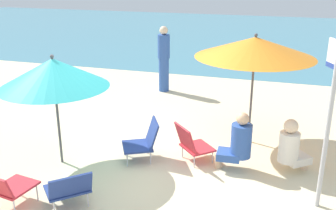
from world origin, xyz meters
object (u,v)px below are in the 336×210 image
object	(u,v)px
person_a	(291,147)
person_b	(164,59)
beach_chair_a	(144,140)
warning_sign	(332,103)
umbrella_orange	(255,47)
person_c	(238,142)
beach_chair_d	(192,143)
beach_chair_e	(69,188)
umbrella_teal	(53,73)
beach_chair_b	(8,187)

from	to	relation	value
person_a	person_b	distance (m)	4.76
beach_chair_a	warning_sign	size ratio (longest dim) A/B	0.33
umbrella_orange	person_b	world-z (taller)	umbrella_orange
person_c	warning_sign	xyz separation A→B (m)	(1.17, -0.68, 0.98)
beach_chair_d	person_c	bearing A→B (deg)	-47.93
beach_chair_a	warning_sign	bearing A→B (deg)	139.44
person_a	warning_sign	world-z (taller)	warning_sign
umbrella_orange	beach_chair_a	size ratio (longest dim) A/B	2.77
beach_chair_d	person_a	xyz separation A→B (m)	(1.54, 0.10, 0.10)
person_a	person_c	distance (m)	0.81
beach_chair_d	person_b	size ratio (longest dim) A/B	0.44
person_b	warning_sign	world-z (taller)	warning_sign
person_b	person_c	world-z (taller)	person_b
person_b	beach_chair_e	bearing A→B (deg)	30.72
umbrella_teal	person_a	size ratio (longest dim) A/B	2.01
umbrella_teal	umbrella_orange	xyz separation A→B (m)	(2.83, 1.73, 0.24)
umbrella_teal	person_b	world-z (taller)	umbrella_teal
beach_chair_a	beach_chair_d	distance (m)	0.78
beach_chair_a	person_a	world-z (taller)	person_a
umbrella_orange	warning_sign	world-z (taller)	warning_sign
beach_chair_a	umbrella_orange	bearing A→B (deg)	-170.14
beach_chair_b	beach_chair_e	bearing A→B (deg)	-63.06
umbrella_orange	beach_chair_b	bearing A→B (deg)	-131.71
beach_chair_d	warning_sign	distance (m)	2.35
beach_chair_a	person_b	xyz separation A→B (m)	(-0.87, 3.76, 0.50)
person_b	warning_sign	distance (m)	5.65
beach_chair_d	person_a	bearing A→B (deg)	-40.04
person_c	beach_chair_e	bearing A→B (deg)	38.18
umbrella_teal	beach_chair_e	size ratio (longest dim) A/B	2.37
beach_chair_e	person_a	world-z (taller)	person_a
beach_chair_d	person_b	xyz separation A→B (m)	(-1.63, 3.61, 0.51)
umbrella_teal	beach_chair_a	size ratio (longest dim) A/B	2.42
umbrella_orange	person_a	world-z (taller)	umbrella_orange
beach_chair_a	person_a	distance (m)	2.32
beach_chair_a	warning_sign	world-z (taller)	warning_sign
beach_chair_d	beach_chair_e	xyz separation A→B (m)	(-1.21, -1.77, -0.03)
person_a	beach_chair_d	bearing A→B (deg)	144.23
beach_chair_e	person_c	xyz separation A→B (m)	(1.96, 1.71, 0.17)
umbrella_teal	beach_chair_a	xyz separation A→B (m)	(1.26, 0.50, -1.17)
person_c	umbrella_orange	bearing A→B (deg)	-95.97
beach_chair_d	warning_sign	bearing A→B (deg)	-64.66
person_a	person_c	xyz separation A→B (m)	(-0.79, -0.15, 0.04)
beach_chair_b	person_a	bearing A→B (deg)	-50.14
beach_chair_b	person_b	world-z (taller)	person_b
person_a	person_c	size ratio (longest dim) A/B	0.92
beach_chair_e	person_a	bearing A→B (deg)	-100.04
beach_chair_e	person_b	xyz separation A→B (m)	(-0.43, 5.38, 0.54)
umbrella_teal	person_a	bearing A→B (deg)	11.80
beach_chair_b	beach_chair_e	xyz separation A→B (m)	(0.74, 0.24, -0.02)
umbrella_orange	beach_chair_d	distance (m)	1.96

